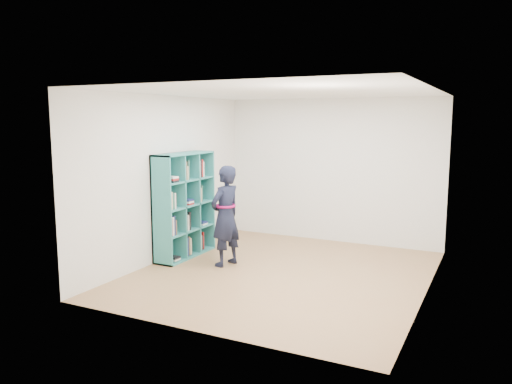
% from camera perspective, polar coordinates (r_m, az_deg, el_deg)
% --- Properties ---
extents(floor, '(4.50, 4.50, 0.00)m').
position_cam_1_polar(floor, '(7.37, 3.00, -9.29)').
color(floor, '#9C7047').
rests_on(floor, ground).
extents(ceiling, '(4.50, 4.50, 0.00)m').
position_cam_1_polar(ceiling, '(7.03, 3.16, 11.33)').
color(ceiling, white).
rests_on(ceiling, wall_back).
extents(wall_left, '(0.02, 4.50, 2.60)m').
position_cam_1_polar(wall_left, '(8.08, -10.08, 1.59)').
color(wall_left, silver).
rests_on(wall_left, floor).
extents(wall_right, '(0.02, 4.50, 2.60)m').
position_cam_1_polar(wall_right, '(6.57, 19.32, -0.28)').
color(wall_right, silver).
rests_on(wall_right, floor).
extents(wall_back, '(4.00, 0.02, 2.60)m').
position_cam_1_polar(wall_back, '(9.18, 8.63, 2.42)').
color(wall_back, silver).
rests_on(wall_back, floor).
extents(wall_front, '(4.00, 0.02, 2.60)m').
position_cam_1_polar(wall_front, '(5.12, -6.92, -2.19)').
color(wall_front, silver).
rests_on(wall_front, floor).
extents(bookshelf, '(0.37, 1.27, 1.70)m').
position_cam_1_polar(bookshelf, '(8.20, -8.32, -1.67)').
color(bookshelf, teal).
rests_on(bookshelf, floor).
extents(person, '(0.49, 0.63, 1.54)m').
position_cam_1_polar(person, '(7.61, -3.51, -2.73)').
color(person, black).
rests_on(person, floor).
extents(smartphone, '(0.02, 0.10, 0.13)m').
position_cam_1_polar(smartphone, '(7.74, -3.92, -1.79)').
color(smartphone, silver).
rests_on(smartphone, person).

